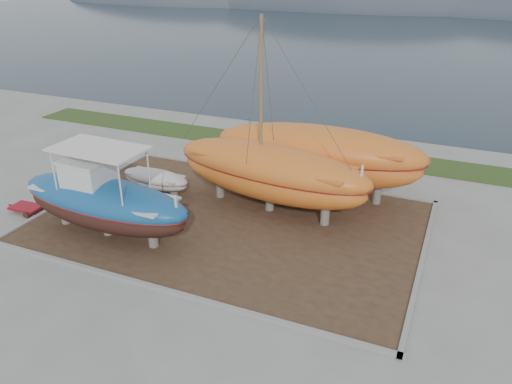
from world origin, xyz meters
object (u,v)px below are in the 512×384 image
at_px(orange_sailboat, 271,120).
at_px(red_trailer, 27,209).
at_px(blue_caique, 103,192).
at_px(orange_bare_hull, 317,162).
at_px(white_dinghy, 156,182).

relative_size(orange_sailboat, red_trailer, 4.55).
xyz_separation_m(blue_caique, orange_bare_hull, (7.63, 8.11, -0.29)).
relative_size(blue_caique, red_trailer, 3.85).
distance_m(orange_sailboat, red_trailer, 13.31).
relative_size(blue_caique, white_dinghy, 2.18).
bearing_deg(orange_sailboat, orange_bare_hull, 67.29).
bearing_deg(red_trailer, orange_sailboat, 21.96).
distance_m(white_dinghy, orange_bare_hull, 8.88).
distance_m(white_dinghy, red_trailer, 6.68).
xyz_separation_m(white_dinghy, orange_sailboat, (6.55, 0.50, 4.14)).
distance_m(blue_caique, orange_sailboat, 8.46).
height_order(blue_caique, orange_sailboat, orange_sailboat).
bearing_deg(blue_caique, white_dinghy, 97.99).
xyz_separation_m(blue_caique, orange_sailboat, (6.03, 5.33, 2.61)).
xyz_separation_m(orange_sailboat, red_trailer, (-11.39, -5.07, -4.66)).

